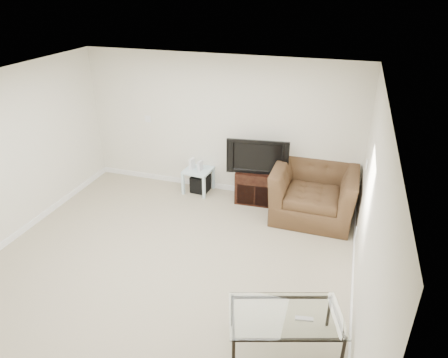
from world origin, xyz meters
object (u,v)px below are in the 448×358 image
(tv_stand, at_px, (257,185))
(subwoofer, at_px, (200,183))
(coffee_table, at_px, (284,331))
(side_table, at_px, (198,180))
(recliner, at_px, (314,185))
(television, at_px, (258,155))

(tv_stand, distance_m, subwoofer, 1.10)
(subwoofer, height_order, coffee_table, coffee_table)
(side_table, height_order, coffee_table, coffee_table)
(recliner, bearing_deg, tv_stand, 167.68)
(tv_stand, height_order, subwoofer, tv_stand)
(tv_stand, bearing_deg, subwoofer, 175.49)
(tv_stand, relative_size, television, 0.73)
(side_table, bearing_deg, subwoofer, 28.73)
(tv_stand, height_order, recliner, recliner)
(tv_stand, xyz_separation_m, coffee_table, (1.03, -3.05, -0.07))
(tv_stand, height_order, coffee_table, tv_stand)
(television, height_order, recliner, television)
(television, height_order, coffee_table, television)
(subwoofer, relative_size, recliner, 0.23)
(coffee_table, bearing_deg, recliner, 90.42)
(coffee_table, bearing_deg, tv_stand, 108.56)
(subwoofer, distance_m, coffee_table, 3.73)
(coffee_table, bearing_deg, television, 108.70)
(recliner, height_order, coffee_table, recliner)
(tv_stand, distance_m, television, 0.60)
(subwoofer, bearing_deg, coffee_table, -55.47)
(subwoofer, xyz_separation_m, recliner, (2.09, -0.25, 0.43))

